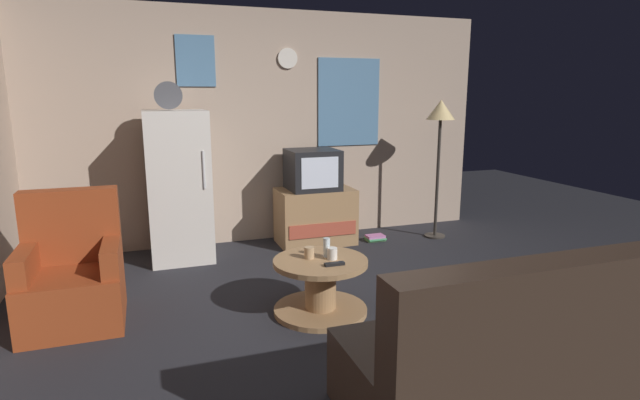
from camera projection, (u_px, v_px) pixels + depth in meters
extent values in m
plane|color=#232328|center=(348.00, 326.00, 3.66)|extent=(12.00, 12.00, 0.00)
cube|color=tan|center=(266.00, 128.00, 5.66)|extent=(5.20, 0.10, 2.55)
cube|color=teal|center=(349.00, 102.00, 5.86)|extent=(0.76, 0.02, 1.00)
cube|color=teal|center=(196.00, 61.00, 5.21)|extent=(0.40, 0.02, 0.52)
cylinder|color=silver|center=(287.00, 58.00, 5.52)|extent=(0.22, 0.03, 0.22)
cube|color=silver|center=(179.00, 186.00, 5.00)|extent=(0.60, 0.60, 1.50)
cylinder|color=silver|center=(204.00, 170.00, 4.75)|extent=(0.02, 0.02, 0.36)
cylinder|color=#4C4C51|center=(168.00, 95.00, 4.73)|extent=(0.26, 0.04, 0.26)
cube|color=#9E754C|center=(315.00, 216.00, 5.63)|extent=(0.84, 0.52, 0.62)
cube|color=#AD4733|center=(323.00, 230.00, 5.41)|extent=(0.76, 0.01, 0.15)
cube|color=black|center=(312.00, 170.00, 5.51)|extent=(0.54, 0.50, 0.44)
cube|color=silver|center=(320.00, 173.00, 5.28)|extent=(0.41, 0.01, 0.33)
cylinder|color=#332D28|center=(435.00, 236.00, 5.94)|extent=(0.24, 0.24, 0.02)
cylinder|color=#332D28|center=(437.00, 178.00, 5.79)|extent=(0.04, 0.04, 1.40)
cone|color=#F2D18C|center=(441.00, 110.00, 5.63)|extent=(0.32, 0.32, 0.22)
cylinder|color=#9E754C|center=(320.00, 310.00, 3.88)|extent=(0.72, 0.72, 0.04)
cylinder|color=#9E754C|center=(320.00, 286.00, 3.84)|extent=(0.24, 0.24, 0.39)
cylinder|color=#9E754C|center=(320.00, 262.00, 3.80)|extent=(0.72, 0.72, 0.04)
cylinder|color=silver|center=(327.00, 248.00, 3.84)|extent=(0.05, 0.05, 0.15)
cylinder|color=silver|center=(332.00, 254.00, 3.79)|extent=(0.08, 0.08, 0.09)
cylinder|color=tan|center=(309.00, 253.00, 3.81)|extent=(0.08, 0.08, 0.09)
cube|color=black|center=(334.00, 264.00, 3.66)|extent=(0.15, 0.05, 0.02)
cube|color=maroon|center=(74.00, 298.00, 3.65)|extent=(0.68, 0.68, 0.40)
cube|color=maroon|center=(72.00, 226.00, 3.79)|extent=(0.68, 0.16, 0.56)
cube|color=maroon|center=(25.00, 263.00, 3.50)|extent=(0.12, 0.60, 0.20)
cube|color=maroon|center=(112.00, 255.00, 3.68)|extent=(0.12, 0.60, 0.20)
cube|color=#38281E|center=(501.00, 370.00, 2.70)|extent=(1.70, 0.80, 0.40)
cube|color=#38281E|center=(551.00, 314.00, 2.33)|extent=(1.70, 0.20, 0.52)
cube|color=#50824B|center=(375.00, 240.00, 5.77)|extent=(0.21, 0.13, 0.02)
cube|color=#49A366|center=(375.00, 238.00, 5.77)|extent=(0.21, 0.17, 0.02)
cube|color=#BD6CAB|center=(375.00, 236.00, 5.76)|extent=(0.21, 0.13, 0.03)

